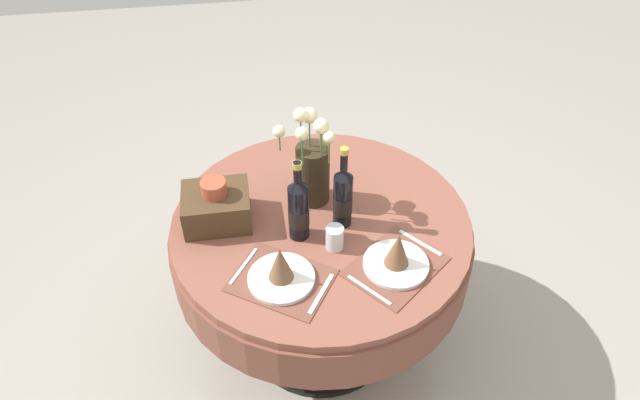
% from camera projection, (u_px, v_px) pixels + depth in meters
% --- Properties ---
extents(ground, '(8.00, 8.00, 0.00)m').
position_uv_depth(ground, '(321.00, 333.00, 2.80)').
color(ground, '#9E998E').
extents(dining_table, '(1.21, 1.21, 0.75)m').
position_uv_depth(dining_table, '(321.00, 246.00, 2.40)').
color(dining_table, brown).
rests_on(dining_table, ground).
extents(place_setting_left, '(0.43, 0.40, 0.16)m').
position_uv_depth(place_setting_left, '(281.00, 272.00, 2.04)').
color(place_setting_left, brown).
rests_on(place_setting_left, dining_table).
extents(place_setting_right, '(0.43, 0.42, 0.16)m').
position_uv_depth(place_setting_right, '(397.00, 258.00, 2.09)').
color(place_setting_right, brown).
rests_on(place_setting_right, dining_table).
extents(flower_vase, '(0.23, 0.19, 0.44)m').
position_uv_depth(flower_vase, '(312.00, 165.00, 2.28)').
color(flower_vase, '#332819').
rests_on(flower_vase, dining_table).
extents(wine_bottle_left, '(0.07, 0.07, 0.36)m').
position_uv_depth(wine_bottle_left, '(343.00, 197.00, 2.21)').
color(wine_bottle_left, black).
rests_on(wine_bottle_left, dining_table).
extents(wine_bottle_rear, '(0.08, 0.08, 0.35)m').
position_uv_depth(wine_bottle_rear, '(299.00, 209.00, 2.15)').
color(wine_bottle_rear, black).
rests_on(wine_bottle_rear, dining_table).
extents(tumbler_near_left, '(0.07, 0.07, 0.10)m').
position_uv_depth(tumbler_near_left, '(335.00, 238.00, 2.16)').
color(tumbler_near_left, silver).
rests_on(tumbler_near_left, dining_table).
extents(woven_basket_side_left, '(0.26, 0.22, 0.19)m').
position_uv_depth(woven_basket_side_left, '(216.00, 206.00, 2.26)').
color(woven_basket_side_left, '#47331E').
rests_on(woven_basket_side_left, dining_table).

